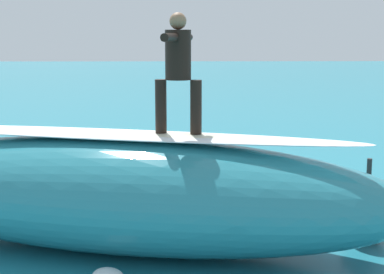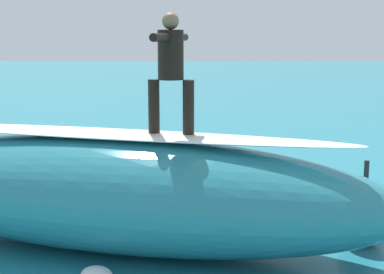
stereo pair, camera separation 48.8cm
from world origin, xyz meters
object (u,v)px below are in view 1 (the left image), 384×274
at_px(surfboard_riding, 178,137).
at_px(surfer_riding, 178,64).
at_px(surfer_paddling, 204,170).
at_px(surfboard_paddling, 201,178).
at_px(buoy_marker, 367,216).

distance_m(surfboard_riding, surfer_riding, 1.02).
height_order(surfer_riding, surfer_paddling, surfer_riding).
bearing_deg(surfer_paddling, surfboard_paddling, 0.00).
xyz_separation_m(surfboard_riding, surfer_riding, (0.00, -0.00, 1.02)).
xyz_separation_m(surfer_riding, buoy_marker, (-2.90, -0.46, -2.36)).
height_order(surfboard_paddling, buoy_marker, buoy_marker).
bearing_deg(buoy_marker, surfer_paddling, -57.14).
xyz_separation_m(surfboard_riding, buoy_marker, (-2.90, -0.46, -1.34)).
xyz_separation_m(surfboard_paddling, buoy_marker, (-2.44, 3.78, 0.33)).
distance_m(surfboard_paddling, buoy_marker, 4.51).
bearing_deg(surfer_paddling, surfboard_riding, 140.85).
bearing_deg(surfboard_riding, buoy_marker, -158.95).
height_order(surfboard_riding, surfer_riding, surfer_riding).
bearing_deg(surfer_paddling, surfer_riding, 140.85).
bearing_deg(surfer_riding, surfboard_riding, 128.70).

